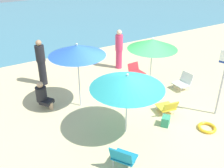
% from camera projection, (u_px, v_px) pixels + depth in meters
% --- Properties ---
extents(ground_plane, '(40.00, 40.00, 0.00)m').
position_uv_depth(ground_plane, '(142.00, 114.00, 7.97)').
color(ground_plane, beige).
extents(sea_water, '(40.00, 16.00, 0.01)m').
position_uv_depth(sea_water, '(26.00, 20.00, 18.57)').
color(sea_water, teal).
rests_on(sea_water, ground_plane).
extents(umbrella_green, '(1.63, 1.63, 2.06)m').
position_uv_depth(umbrella_green, '(153.00, 44.00, 8.23)').
color(umbrella_green, silver).
rests_on(umbrella_green, ground_plane).
extents(umbrella_teal, '(1.95, 1.95, 1.81)m').
position_uv_depth(umbrella_teal, '(127.00, 82.00, 6.47)').
color(umbrella_teal, silver).
rests_on(umbrella_teal, ground_plane).
extents(umbrella_blue, '(1.71, 1.71, 2.13)m').
position_uv_depth(umbrella_blue, '(77.00, 50.00, 7.52)').
color(umbrella_blue, silver).
rests_on(umbrella_blue, ground_plane).
extents(beach_chair_a, '(0.72, 0.73, 0.66)m').
position_uv_depth(beach_chair_a, '(123.00, 157.00, 5.84)').
color(beach_chair_a, teal).
rests_on(beach_chair_a, ground_plane).
extents(beach_chair_b, '(0.50, 0.60, 0.58)m').
position_uv_depth(beach_chair_b, '(136.00, 71.00, 10.07)').
color(beach_chair_b, red).
rests_on(beach_chair_b, ground_plane).
extents(beach_chair_c, '(0.59, 0.66, 0.52)m').
position_uv_depth(beach_chair_c, '(167.00, 107.00, 7.85)').
color(beach_chair_c, gold).
rests_on(beach_chair_c, ground_plane).
extents(beach_chair_d, '(0.56, 0.52, 0.60)m').
position_uv_depth(beach_chair_d, '(184.00, 81.00, 9.29)').
color(beach_chair_d, white).
rests_on(beach_chair_d, ground_plane).
extents(person_a, '(0.31, 0.31, 1.67)m').
position_uv_depth(person_a, '(119.00, 49.00, 10.68)').
color(person_a, '#DB3866').
rests_on(person_a, ground_plane).
extents(person_b, '(0.33, 0.33, 1.73)m').
position_uv_depth(person_b, '(41.00, 63.00, 9.36)').
color(person_b, black).
rests_on(person_b, ground_plane).
extents(person_c, '(0.52, 0.57, 0.90)m').
position_uv_depth(person_c, '(43.00, 95.00, 8.13)').
color(person_c, black).
rests_on(person_c, ground_plane).
extents(warning_sign, '(0.19, 0.40, 2.11)m').
position_uv_depth(warning_sign, '(224.00, 75.00, 7.36)').
color(warning_sign, '#ADADB2').
rests_on(warning_sign, ground_plane).
extents(swim_ring, '(0.52, 0.52, 0.09)m').
position_uv_depth(swim_ring, '(207.00, 128.00, 7.28)').
color(swim_ring, yellow).
rests_on(swim_ring, ground_plane).
extents(beach_bag, '(0.36, 0.34, 0.29)m').
position_uv_depth(beach_bag, '(166.00, 121.00, 7.40)').
color(beach_bag, '#389970').
rests_on(beach_bag, ground_plane).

